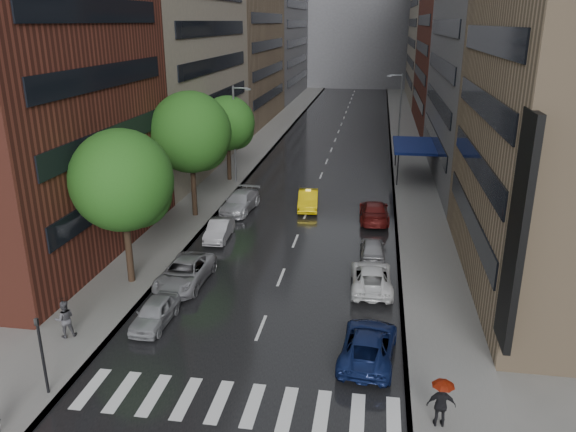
{
  "coord_description": "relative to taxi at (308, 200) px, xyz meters",
  "views": [
    {
      "loc": [
        5.26,
        -20.4,
        14.67
      ],
      "look_at": [
        0.0,
        12.72,
        3.0
      ],
      "focal_mm": 35.0,
      "sensor_mm": 36.0,
      "label": 1
    }
  ],
  "objects": [
    {
      "name": "parked_cars_right",
      "position": [
        5.41,
        -11.89,
        -0.02
      ],
      "size": [
        2.79,
        24.5,
        1.56
      ],
      "color": "#101C4B",
      "rests_on": "ground"
    },
    {
      "name": "buildings_right",
      "position": [
        15.01,
        33.3,
        14.29
      ],
      "size": [
        8.05,
        109.1,
        36.0
      ],
      "color": "#937A5B",
      "rests_on": "ground"
    },
    {
      "name": "street_lamp_left",
      "position": [
        -7.71,
        6.6,
        4.14
      ],
      "size": [
        1.74,
        0.22,
        9.0
      ],
      "color": "gray",
      "rests_on": "sidewalk_left"
    },
    {
      "name": "ped_red_umbrella",
      "position": [
        8.2,
        -25.6,
        0.58
      ],
      "size": [
        1.1,
        0.82,
        2.01
      ],
      "color": "black",
      "rests_on": "sidewalk_right"
    },
    {
      "name": "tree_mid",
      "position": [
        -8.59,
        -3.44,
        5.98
      ],
      "size": [
        6.17,
        6.17,
        9.83
      ],
      "color": "#382619",
      "rests_on": "ground"
    },
    {
      "name": "tree_far",
      "position": [
        -8.59,
        7.26,
        4.84
      ],
      "size": [
        5.13,
        5.13,
        8.17
      ],
      "color": "#382619",
      "rests_on": "ground"
    },
    {
      "name": "road",
      "position": [
        0.01,
        26.6,
        -0.74
      ],
      "size": [
        14.0,
        140.0,
        0.01
      ],
      "primitive_type": "cube",
      "color": "black",
      "rests_on": "ground"
    },
    {
      "name": "sidewalk_right",
      "position": [
        9.01,
        26.6,
        -0.67
      ],
      "size": [
        4.0,
        140.0,
        0.15
      ],
      "primitive_type": "cube",
      "color": "gray",
      "rests_on": "ground"
    },
    {
      "name": "crosswalk",
      "position": [
        0.21,
        -25.4,
        -0.73
      ],
      "size": [
        13.15,
        2.8,
        0.01
      ],
      "color": "silver",
      "rests_on": "ground"
    },
    {
      "name": "buildings_left",
      "position": [
        -14.99,
        35.39,
        15.24
      ],
      "size": [
        8.0,
        108.0,
        38.0
      ],
      "color": "maroon",
      "rests_on": "ground"
    },
    {
      "name": "ground",
      "position": [
        0.01,
        -23.4,
        -0.75
      ],
      "size": [
        220.0,
        220.0,
        0.0
      ],
      "primitive_type": "plane",
      "color": "gray",
      "rests_on": "ground"
    },
    {
      "name": "sidewalk_left",
      "position": [
        -8.99,
        26.6,
        -0.67
      ],
      "size": [
        4.0,
        140.0,
        0.15
      ],
      "primitive_type": "cube",
      "color": "gray",
      "rests_on": "ground"
    },
    {
      "name": "ped_black_umbrella",
      "position": [
        -9.11,
        -21.9,
        0.63
      ],
      "size": [
        1.16,
        1.09,
        2.09
      ],
      "color": "#4A494E",
      "rests_on": "sidewalk_left"
    },
    {
      "name": "traffic_light",
      "position": [
        -7.59,
        -26.08,
        1.48
      ],
      "size": [
        0.18,
        0.15,
        3.45
      ],
      "color": "black",
      "rests_on": "sidewalk_left"
    },
    {
      "name": "building_far",
      "position": [
        0.01,
        94.6,
        15.25
      ],
      "size": [
        40.0,
        14.0,
        32.0
      ],
      "primitive_type": "cube",
      "color": "slate",
      "rests_on": "ground"
    },
    {
      "name": "tree_near",
      "position": [
        -8.59,
        -15.53,
        5.54
      ],
      "size": [
        5.76,
        5.76,
        9.18
      ],
      "color": "#382619",
      "rests_on": "ground"
    },
    {
      "name": "awning",
      "position": [
        9.0,
        11.6,
        2.39
      ],
      "size": [
        4.0,
        8.0,
        3.12
      ],
      "color": "navy",
      "rests_on": "sidewalk_right"
    },
    {
      "name": "taxi",
      "position": [
        0.0,
        0.0,
        0.0
      ],
      "size": [
        1.99,
        4.66,
        1.49
      ],
      "primitive_type": "imported",
      "rotation": [
        0.0,
        0.0,
        0.09
      ],
      "color": "yellow",
      "rests_on": "ground"
    },
    {
      "name": "parked_cars_left",
      "position": [
        -5.39,
        -10.23,
        -0.02
      ],
      "size": [
        2.67,
        23.07,
        1.54
      ],
      "color": "gray",
      "rests_on": "ground"
    },
    {
      "name": "street_lamp_right",
      "position": [
        7.73,
        21.6,
        4.14
      ],
      "size": [
        1.74,
        0.22,
        9.0
      ],
      "color": "gray",
      "rests_on": "sidewalk_right"
    }
  ]
}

